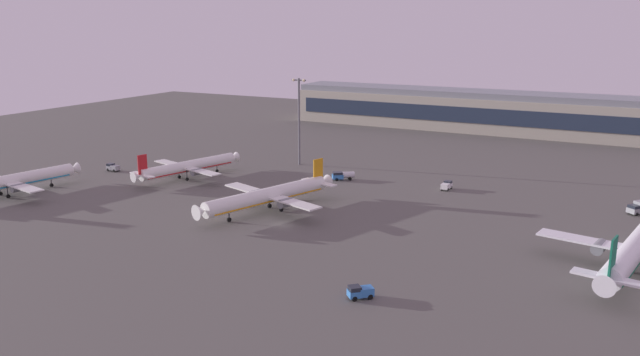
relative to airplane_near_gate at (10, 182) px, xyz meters
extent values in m
plane|color=#56544F|center=(75.40, 11.40, -3.68)|extent=(416.00, 416.00, 0.00)
cube|color=#B2AD99|center=(86.92, 158.07, 3.32)|extent=(167.40, 22.00, 14.00)
cube|color=#263347|center=(86.92, 146.87, 4.02)|extent=(160.70, 0.40, 6.16)
cube|color=gray|center=(86.92, 158.07, 11.52)|extent=(167.40, 19.80, 2.40)
cylinder|color=silver|center=(0.09, 0.47, 0.09)|extent=(9.68, 33.15, 3.49)
cone|color=silver|center=(3.43, 17.80, 0.09)|extent=(3.68, 2.79, 3.32)
cube|color=silver|center=(-0.08, -0.43, -0.10)|extent=(29.58, 9.17, 0.32)
cylinder|color=slate|center=(4.88, -1.38, -0.74)|extent=(2.61, 3.63, 2.02)
cube|color=#1984B2|center=(0.09, 0.47, -0.87)|extent=(8.84, 30.49, 0.33)
cylinder|color=#333338|center=(2.09, 10.87, -1.55)|extent=(0.26, 0.26, 3.26)
cylinder|color=black|center=(2.09, 10.87, -3.18)|extent=(0.55, 1.06, 1.01)
cylinder|color=#333338|center=(-2.33, -1.40, -1.55)|extent=(0.26, 0.26, 3.26)
cylinder|color=black|center=(-2.33, -1.40, -3.18)|extent=(0.55, 1.06, 1.01)
cylinder|color=#333338|center=(1.64, -2.17, -1.55)|extent=(0.26, 0.26, 3.26)
cylinder|color=black|center=(1.64, -2.17, -3.18)|extent=(0.55, 1.06, 1.01)
cylinder|color=silver|center=(66.93, 18.41, 0.31)|extent=(14.33, 34.52, 3.70)
cone|color=silver|center=(61.16, 0.61, 0.31)|extent=(4.07, 3.31, 3.52)
cone|color=silver|center=(72.75, 36.40, 0.31)|extent=(4.01, 3.62, 3.33)
cube|color=silver|center=(67.23, 19.34, 0.12)|extent=(30.87, 13.32, 0.34)
cube|color=silver|center=(72.18, 34.64, 0.51)|extent=(10.92, 5.53, 0.34)
cube|color=orange|center=(72.09, 34.36, 3.48)|extent=(1.24, 3.06, 6.34)
cylinder|color=slate|center=(72.33, 17.69, -0.56)|extent=(3.12, 4.00, 2.14)
cylinder|color=slate|center=(62.13, 20.99, -0.56)|extent=(3.12, 4.00, 2.14)
cube|color=orange|center=(66.93, 18.41, -0.71)|extent=(13.12, 31.74, 0.35)
cylinder|color=#333338|center=(63.47, 7.73, -1.42)|extent=(0.27, 0.27, 3.46)
cylinder|color=black|center=(63.47, 7.73, -3.15)|extent=(0.70, 1.14, 1.07)
cylinder|color=#333338|center=(69.72, 20.07, -1.42)|extent=(0.27, 0.27, 3.46)
cylinder|color=black|center=(69.72, 20.07, -3.15)|extent=(0.70, 1.14, 1.07)
cylinder|color=#333338|center=(65.64, 21.39, -1.42)|extent=(0.27, 0.27, 3.46)
cylinder|color=black|center=(65.64, 21.39, -3.15)|extent=(0.70, 1.14, 1.07)
cylinder|color=white|center=(145.09, 18.58, 0.66)|extent=(10.29, 38.24, 4.02)
cone|color=white|center=(141.69, -1.67, 0.66)|extent=(4.06, 3.52, 3.62)
cube|color=white|center=(144.92, 17.54, 0.45)|extent=(34.10, 9.79, 0.37)
cube|color=white|center=(142.02, 0.32, 0.87)|extent=(11.90, 4.44, 0.37)
cube|color=#146B4C|center=(142.07, 0.63, 4.10)|extent=(0.87, 3.39, 6.88)
cylinder|color=slate|center=(139.18, 18.50, -0.30)|extent=(2.93, 4.14, 2.33)
cube|color=#146B4C|center=(145.09, 18.58, -0.45)|extent=(9.38, 35.17, 0.38)
cylinder|color=#333338|center=(142.36, 16.36, -1.22)|extent=(0.30, 0.30, 3.76)
cylinder|color=black|center=(142.36, 16.36, -3.10)|extent=(0.61, 1.22, 1.16)
cylinder|color=silver|center=(29.15, 36.16, -0.13)|extent=(11.40, 30.97, 3.29)
cone|color=silver|center=(33.54, 52.21, -0.13)|extent=(3.57, 2.83, 3.13)
cone|color=silver|center=(24.72, 19.94, -0.13)|extent=(3.50, 3.12, 2.96)
cube|color=silver|center=(28.93, 35.32, -0.30)|extent=(27.67, 10.65, 0.30)
cube|color=silver|center=(25.16, 21.53, 0.04)|extent=(9.75, 4.52, 0.30)
cube|color=red|center=(25.23, 21.78, 2.69)|extent=(0.98, 2.74, 5.63)
cylinder|color=slate|center=(24.33, 36.58, -0.91)|extent=(2.66, 3.51, 1.91)
cylinder|color=slate|center=(33.52, 34.07, -0.91)|extent=(2.66, 3.51, 1.91)
cube|color=red|center=(29.15, 36.16, -1.03)|extent=(10.42, 28.47, 0.31)
cylinder|color=#333338|center=(31.78, 45.79, -1.67)|extent=(0.24, 0.24, 3.08)
cylinder|color=black|center=(31.78, 45.79, -3.21)|extent=(0.59, 1.01, 0.95)
cylinder|color=#333338|center=(26.74, 34.57, -1.67)|extent=(0.24, 0.24, 3.08)
cylinder|color=black|center=(26.74, 34.57, -3.21)|extent=(0.59, 1.01, 0.95)
cylinder|color=#333338|center=(30.42, 33.57, -1.67)|extent=(0.24, 0.24, 3.08)
cylinder|color=black|center=(30.42, 33.57, -3.21)|extent=(0.59, 1.01, 0.95)
cube|color=white|center=(98.60, 59.10, -2.68)|extent=(2.10, 2.19, 1.10)
cube|color=#1E232D|center=(98.60, 59.10, -1.78)|extent=(1.92, 1.93, 0.70)
cube|color=white|center=(98.51, 57.21, -2.53)|extent=(2.03, 2.49, 1.40)
cylinder|color=black|center=(97.76, 59.43, -3.23)|extent=(0.34, 0.91, 0.90)
cylinder|color=black|center=(99.46, 59.35, -3.23)|extent=(0.34, 0.91, 0.90)
cylinder|color=black|center=(97.64, 56.75, -3.23)|extent=(0.34, 0.91, 0.90)
cylinder|color=black|center=(99.34, 56.67, -3.23)|extent=(0.34, 0.91, 0.90)
cube|color=gray|center=(144.07, 56.33, -2.63)|extent=(3.60, 3.65, 1.20)
cube|color=#1E232D|center=(144.07, 56.33, -1.68)|extent=(3.24, 3.27, 0.70)
cylinder|color=black|center=(144.64, 55.37, -3.23)|extent=(0.80, 0.89, 0.90)
cylinder|color=black|center=(143.02, 56.70, -3.23)|extent=(0.80, 0.89, 0.90)
cylinder|color=black|center=(145.25, 59.43, -3.23)|extent=(0.80, 0.89, 0.90)
cube|color=#3372BF|center=(67.93, 54.14, -2.63)|extent=(3.84, 3.69, 1.20)
cube|color=#1E232D|center=(67.93, 54.14, -1.68)|extent=(3.43, 3.33, 0.70)
cylinder|color=silver|center=(70.13, 55.70, -2.24)|extent=(4.47, 3.90, 1.80)
cylinder|color=black|center=(68.19, 53.04, -3.23)|extent=(0.91, 0.77, 0.90)
cylinder|color=black|center=(66.98, 54.75, -3.23)|extent=(0.91, 0.77, 0.90)
cylinder|color=black|center=(71.33, 55.26, -3.23)|extent=(0.91, 0.77, 0.90)
cylinder|color=black|center=(70.11, 56.97, -3.23)|extent=(0.91, 0.77, 0.90)
cube|color=gray|center=(1.93, 32.72, -2.68)|extent=(2.22, 2.12, 1.10)
cube|color=#1E232D|center=(1.93, 32.72, -1.78)|extent=(1.96, 1.95, 0.70)
cube|color=gray|center=(3.81, 32.60, -2.53)|extent=(2.51, 2.06, 1.40)
cylinder|color=black|center=(1.58, 31.89, -3.23)|extent=(0.92, 0.35, 0.90)
cylinder|color=black|center=(1.68, 33.58, -3.23)|extent=(0.92, 0.35, 0.90)
cylinder|color=black|center=(4.27, 31.72, -3.23)|extent=(0.92, 0.35, 0.90)
cylinder|color=black|center=(4.37, 33.42, -3.23)|extent=(0.92, 0.35, 0.90)
cube|color=#3372BF|center=(105.54, -16.36, -2.68)|extent=(2.90, 2.90, 1.10)
cube|color=#1E232D|center=(105.54, -16.36, -1.78)|extent=(2.61, 2.61, 0.70)
cube|color=#3372BF|center=(106.90, -15.05, -2.53)|extent=(3.06, 3.05, 1.40)
cylinder|color=black|center=(105.92, -17.18, -3.23)|extent=(0.86, 0.84, 0.90)
cylinder|color=black|center=(104.74, -15.95, -3.23)|extent=(0.86, 0.84, 0.90)
cylinder|color=black|center=(107.85, -15.31, -3.23)|extent=(0.86, 0.84, 0.90)
cylinder|color=black|center=(106.68, -14.09, -3.23)|extent=(0.86, 0.84, 0.90)
cylinder|color=slate|center=(48.32, 66.68, 9.87)|extent=(0.70, 0.70, 27.10)
cube|color=slate|center=(48.32, 66.68, 22.82)|extent=(4.80, 0.40, 0.40)
sphere|color=#F9EAB2|center=(46.52, 66.68, 22.82)|extent=(0.90, 0.90, 0.90)
sphere|color=#F9EAB2|center=(50.12, 66.68, 22.82)|extent=(0.90, 0.90, 0.90)
camera|label=1|loc=(144.64, -103.07, 39.99)|focal=35.51mm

